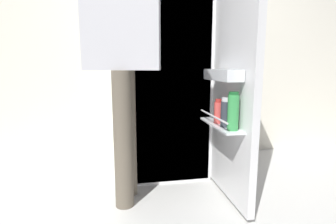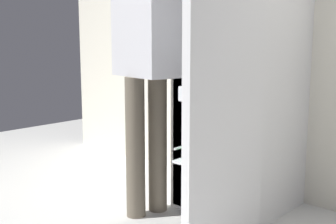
% 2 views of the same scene
% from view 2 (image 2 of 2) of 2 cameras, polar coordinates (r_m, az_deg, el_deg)
% --- Properties ---
extents(kitchen_wall, '(4.40, 0.10, 2.41)m').
position_cam_2_polar(kitchen_wall, '(3.14, 13.72, 11.08)').
color(kitchen_wall, silver).
rests_on(kitchen_wall, ground_plane).
extents(refrigerator, '(0.68, 1.28, 1.78)m').
position_cam_2_polar(refrigerator, '(2.77, 9.54, 4.97)').
color(refrigerator, white).
rests_on(refrigerator, ground_plane).
extents(person, '(0.59, 0.85, 1.77)m').
position_cam_2_polar(person, '(2.64, -2.84, 8.93)').
color(person, '#665B4C').
rests_on(person, ground_plane).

